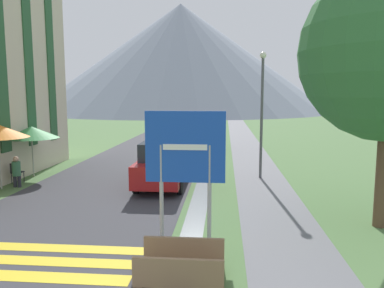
{
  "coord_description": "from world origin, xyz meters",
  "views": [
    {
      "loc": [
        2.02,
        -4.36,
        3.62
      ],
      "look_at": [
        0.77,
        10.0,
        1.72
      ],
      "focal_mm": 35.0,
      "sensor_mm": 36.0,
      "label": 1
    }
  ],
  "objects_px": {
    "footbridge": "(181,268)",
    "parked_car_near": "(164,163)",
    "road_sign": "(185,157)",
    "person_seated_near": "(16,170)",
    "cafe_chair_far_right": "(16,171)",
    "cafe_umbrella_rear_green": "(31,132)",
    "parked_car_far": "(188,135)",
    "streetlamp": "(262,105)"
  },
  "relations": [
    {
      "from": "footbridge",
      "to": "cafe_chair_far_right",
      "type": "xyz_separation_m",
      "value": [
        -7.67,
        7.42,
        0.29
      ]
    },
    {
      "from": "footbridge",
      "to": "cafe_umbrella_rear_green",
      "type": "bearing_deg",
      "value": 131.22
    },
    {
      "from": "streetlamp",
      "to": "parked_car_far",
      "type": "bearing_deg",
      "value": 114.87
    },
    {
      "from": "parked_car_near",
      "to": "cafe_umbrella_rear_green",
      "type": "xyz_separation_m",
      "value": [
        -6.02,
        1.01,
        1.08
      ]
    },
    {
      "from": "person_seated_near",
      "to": "parked_car_far",
      "type": "bearing_deg",
      "value": 63.26
    },
    {
      "from": "footbridge",
      "to": "cafe_chair_far_right",
      "type": "height_order",
      "value": "cafe_chair_far_right"
    },
    {
      "from": "cafe_umbrella_rear_green",
      "to": "streetlamp",
      "type": "relative_size",
      "value": 0.43
    },
    {
      "from": "road_sign",
      "to": "streetlamp",
      "type": "relative_size",
      "value": 0.6
    },
    {
      "from": "parked_car_far",
      "to": "person_seated_near",
      "type": "relative_size",
      "value": 3.1
    },
    {
      "from": "cafe_chair_far_right",
      "to": "person_seated_near",
      "type": "height_order",
      "value": "person_seated_near"
    },
    {
      "from": "road_sign",
      "to": "footbridge",
      "type": "distance_m",
      "value": 2.71
    },
    {
      "from": "parked_car_far",
      "to": "road_sign",
      "type": "bearing_deg",
      "value": -84.68
    },
    {
      "from": "cafe_umbrella_rear_green",
      "to": "person_seated_near",
      "type": "height_order",
      "value": "cafe_umbrella_rear_green"
    },
    {
      "from": "footbridge",
      "to": "person_seated_near",
      "type": "distance_m",
      "value": 10.0
    },
    {
      "from": "road_sign",
      "to": "footbridge",
      "type": "height_order",
      "value": "road_sign"
    },
    {
      "from": "cafe_umbrella_rear_green",
      "to": "cafe_chair_far_right",
      "type": "bearing_deg",
      "value": -92.48
    },
    {
      "from": "parked_car_near",
      "to": "person_seated_near",
      "type": "xyz_separation_m",
      "value": [
        -5.71,
        -0.86,
        -0.23
      ]
    },
    {
      "from": "person_seated_near",
      "to": "streetlamp",
      "type": "height_order",
      "value": "streetlamp"
    },
    {
      "from": "parked_car_far",
      "to": "cafe_chair_far_right",
      "type": "distance_m",
      "value": 12.27
    },
    {
      "from": "parked_car_far",
      "to": "streetlamp",
      "type": "distance_m",
      "value": 9.88
    },
    {
      "from": "footbridge",
      "to": "parked_car_far",
      "type": "bearing_deg",
      "value": 95.13
    },
    {
      "from": "person_seated_near",
      "to": "streetlamp",
      "type": "relative_size",
      "value": 0.23
    },
    {
      "from": "road_sign",
      "to": "person_seated_near",
      "type": "relative_size",
      "value": 2.63
    },
    {
      "from": "footbridge",
      "to": "parked_car_near",
      "type": "height_order",
      "value": "parked_car_near"
    },
    {
      "from": "footbridge",
      "to": "streetlamp",
      "type": "relative_size",
      "value": 0.31
    },
    {
      "from": "cafe_chair_far_right",
      "to": "streetlamp",
      "type": "distance_m",
      "value": 10.62
    },
    {
      "from": "road_sign",
      "to": "streetlamp",
      "type": "xyz_separation_m",
      "value": [
        2.54,
        7.43,
        1.08
      ]
    },
    {
      "from": "footbridge",
      "to": "parked_car_near",
      "type": "relative_size",
      "value": 0.37
    },
    {
      "from": "streetlamp",
      "to": "cafe_chair_far_right",
      "type": "bearing_deg",
      "value": -169.09
    },
    {
      "from": "parked_car_far",
      "to": "streetlamp",
      "type": "bearing_deg",
      "value": -65.13
    },
    {
      "from": "parked_car_far",
      "to": "parked_car_near",
      "type": "bearing_deg",
      "value": -89.87
    },
    {
      "from": "parked_car_far",
      "to": "cafe_chair_far_right",
      "type": "height_order",
      "value": "parked_car_far"
    },
    {
      "from": "footbridge",
      "to": "parked_car_near",
      "type": "xyz_separation_m",
      "value": [
        -1.6,
        7.68,
        0.68
      ]
    },
    {
      "from": "road_sign",
      "to": "parked_car_near",
      "type": "height_order",
      "value": "road_sign"
    },
    {
      "from": "parked_car_far",
      "to": "person_seated_near",
      "type": "bearing_deg",
      "value": -116.74
    },
    {
      "from": "road_sign",
      "to": "cafe_chair_far_right",
      "type": "distance_m",
      "value": 9.47
    },
    {
      "from": "footbridge",
      "to": "parked_car_far",
      "type": "distance_m",
      "value": 18.18
    },
    {
      "from": "cafe_chair_far_right",
      "to": "cafe_umbrella_rear_green",
      "type": "bearing_deg",
      "value": 94.71
    },
    {
      "from": "cafe_umbrella_rear_green",
      "to": "parked_car_far",
      "type": "bearing_deg",
      "value": 57.48
    },
    {
      "from": "person_seated_near",
      "to": "streetlamp",
      "type": "bearing_deg",
      "value": 14.71
    },
    {
      "from": "footbridge",
      "to": "streetlamp",
      "type": "height_order",
      "value": "streetlamp"
    },
    {
      "from": "cafe_chair_far_right",
      "to": "cafe_umbrella_rear_green",
      "type": "height_order",
      "value": "cafe_umbrella_rear_green"
    }
  ]
}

